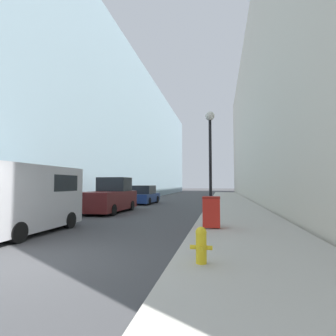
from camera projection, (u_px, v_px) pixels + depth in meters
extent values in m
plane|color=#424244|center=(8.00, 267.00, 5.64)|extent=(200.00, 200.00, 0.00)
cube|color=#B7B2A8|center=(232.00, 204.00, 22.18)|extent=(3.95, 60.00, 0.16)
cube|color=#99B7C6|center=(102.00, 136.00, 33.61)|extent=(12.00, 60.00, 15.98)
cube|color=beige|center=(303.00, 112.00, 29.01)|extent=(12.00, 60.00, 19.51)
cylinder|color=yellow|center=(201.00, 249.00, 5.38)|extent=(0.22, 0.22, 0.59)
sphere|color=yellow|center=(201.00, 232.00, 5.40)|extent=(0.23, 0.23, 0.23)
cylinder|color=yellow|center=(201.00, 229.00, 5.41)|extent=(0.06, 0.06, 0.05)
cylinder|color=yellow|center=(201.00, 249.00, 5.22)|extent=(0.11, 0.12, 0.11)
cylinder|color=yellow|center=(193.00, 247.00, 5.42)|extent=(0.12, 0.09, 0.09)
cylinder|color=yellow|center=(210.00, 248.00, 5.35)|extent=(0.12, 0.09, 0.09)
cube|color=red|center=(212.00, 213.00, 9.79)|extent=(0.63, 0.60, 1.05)
cube|color=maroon|center=(211.00, 197.00, 9.82)|extent=(0.65, 0.61, 0.08)
cylinder|color=black|center=(205.00, 224.00, 10.06)|extent=(0.05, 0.16, 0.16)
cylinder|color=black|center=(219.00, 225.00, 9.95)|extent=(0.05, 0.16, 0.16)
cylinder|color=black|center=(211.00, 215.00, 12.78)|extent=(0.27, 0.27, 0.25)
cylinder|color=black|center=(210.00, 168.00, 12.91)|extent=(0.14, 0.14, 4.84)
sphere|color=silver|center=(210.00, 116.00, 13.07)|extent=(0.46, 0.46, 0.46)
cube|color=silver|center=(26.00, 197.00, 9.50)|extent=(1.95, 4.47, 2.27)
cube|color=black|center=(45.00, 183.00, 10.51)|extent=(1.97, 1.56, 0.63)
cylinder|color=black|center=(30.00, 219.00, 10.97)|extent=(0.24, 0.64, 0.64)
cylinder|color=black|center=(69.00, 220.00, 10.61)|extent=(0.24, 0.64, 0.64)
cylinder|color=black|center=(17.00, 233.00, 7.90)|extent=(0.24, 0.64, 0.64)
cube|color=#561919|center=(109.00, 200.00, 16.49)|extent=(2.05, 5.03, 1.14)
cube|color=black|center=(114.00, 184.00, 17.41)|extent=(1.89, 1.61, 0.90)
cylinder|color=black|center=(105.00, 205.00, 18.18)|extent=(0.24, 0.64, 0.64)
cylinder|color=black|center=(131.00, 205.00, 17.80)|extent=(0.24, 0.64, 0.64)
cylinder|color=black|center=(82.00, 209.00, 15.13)|extent=(0.24, 0.64, 0.64)
cylinder|color=black|center=(113.00, 210.00, 14.75)|extent=(0.24, 0.64, 0.64)
cube|color=navy|center=(144.00, 198.00, 23.77)|extent=(1.81, 4.67, 0.74)
cube|color=#1E2328|center=(144.00, 190.00, 23.81)|extent=(1.59, 2.43, 0.75)
cylinder|color=black|center=(140.00, 199.00, 25.29)|extent=(0.24, 0.64, 0.64)
cylinder|color=black|center=(157.00, 199.00, 24.96)|extent=(0.24, 0.64, 0.64)
cylinder|color=black|center=(130.00, 201.00, 22.55)|extent=(0.24, 0.64, 0.64)
cylinder|color=black|center=(149.00, 201.00, 22.22)|extent=(0.24, 0.64, 0.64)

